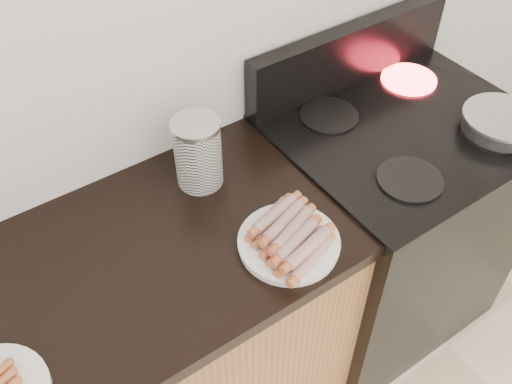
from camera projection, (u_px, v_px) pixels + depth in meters
wall_back at (96, 41)px, 1.31m from camera, size 4.00×0.04×2.60m
stove at (385, 226)px, 2.03m from camera, size 0.76×0.65×0.91m
stove_panel at (350, 55)px, 1.80m from camera, size 0.76×0.06×0.20m
burner_near_left at (410, 180)px, 1.54m from camera, size 0.18×0.18×0.01m
burner_near_right at (492, 134)px, 1.67m from camera, size 0.18×0.18×0.01m
burner_far_left at (329, 116)px, 1.73m from camera, size 0.18×0.18×0.01m
burner_far_right at (409, 79)px, 1.87m from camera, size 0.18×0.18×0.01m
frying_pan at (503, 122)px, 1.66m from camera, size 0.23×0.39×0.05m
main_plate at (289, 244)px, 1.39m from camera, size 0.31×0.31×0.02m
hotdog_pile at (289, 235)px, 1.37m from camera, size 0.14×0.23×0.06m
canister at (198, 153)px, 1.49m from camera, size 0.13×0.13×0.20m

